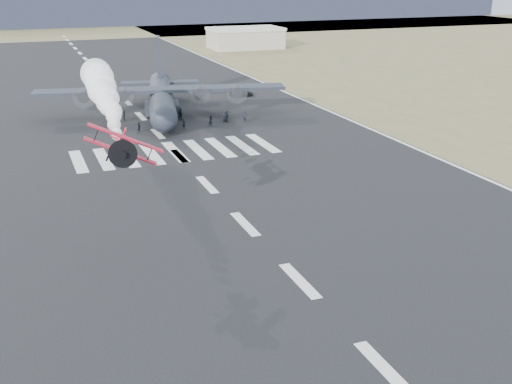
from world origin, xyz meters
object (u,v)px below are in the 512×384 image
crew_b (139,128)px  aerobatic_biplane (122,146)px  crew_e (225,116)px  crew_h (211,121)px  hangar_right (245,38)px  transport_aircraft (162,97)px  crew_f (180,114)px  support_vehicle (241,93)px  crew_a (184,124)px  crew_g (245,117)px  crew_c (123,116)px  crew_d (227,117)px

crew_b → aerobatic_biplane: bearing=-111.6°
crew_e → crew_h: bearing=103.8°
hangar_right → transport_aircraft: bearing=-118.6°
crew_f → hangar_right: bearing=135.7°
support_vehicle → crew_b: (-22.72, -20.85, 0.17)m
crew_a → crew_b: 6.51m
crew_b → crew_h: (10.67, 0.22, 0.05)m
crew_e → crew_a: bearing=84.5°
transport_aircraft → crew_e: transport_aircraft is taller
aerobatic_biplane → crew_g: aerobatic_biplane is taller
support_vehicle → hangar_right: bearing=-11.3°
crew_c → crew_b: bearing=35.3°
crew_f → crew_g: 10.07m
support_vehicle → crew_b: crew_b is taller
aerobatic_biplane → crew_e: (22.08, 41.12, -7.93)m
aerobatic_biplane → support_vehicle: aerobatic_biplane is taller
crew_c → transport_aircraft: bearing=143.6°
support_vehicle → crew_g: (-6.47, -19.88, 0.23)m
crew_f → crew_h: size_ratio=1.06×
hangar_right → support_vehicle: bearing=-110.7°
support_vehicle → crew_g: size_ratio=2.64×
crew_e → aerobatic_biplane: bearing=127.3°
aerobatic_biplane → crew_g: 47.33m
crew_f → crew_b: bearing=-69.5°
crew_c → crew_f: 8.59m
crew_a → crew_g: bearing=-127.6°
aerobatic_biplane → crew_h: size_ratio=3.44×
aerobatic_biplane → crew_b: bearing=82.1°
transport_aircraft → crew_d: bearing=-36.6°
crew_e → crew_h: crew_h is taller
transport_aircraft → crew_b: (-5.79, -10.81, -2.08)m
transport_aircraft → crew_b: 12.43m
transport_aircraft → crew_h: (4.88, -10.59, -2.03)m
crew_e → crew_h: (-2.93, -2.31, 0.00)m
crew_c → crew_h: 13.78m
crew_d → crew_e: crew_d is taller
crew_a → crew_g: 9.78m
crew_d → transport_aircraft: bearing=24.3°
crew_b → crew_f: crew_f is taller
transport_aircraft → crew_b: bearing=-106.4°
crew_d → crew_e: (-0.08, 0.60, -0.02)m
hangar_right → crew_a: bearing=-115.3°
crew_a → crew_e: 7.51m
crew_a → hangar_right: bearing=-68.1°
aerobatic_biplane → crew_f: aerobatic_biplane is taller
aerobatic_biplane → crew_d: aerobatic_biplane is taller
hangar_right → crew_e: size_ratio=12.18×
crew_a → crew_f: (1.02, 5.92, 0.09)m
crew_f → support_vehicle: bearing=116.3°
support_vehicle → crew_e: crew_e is taller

